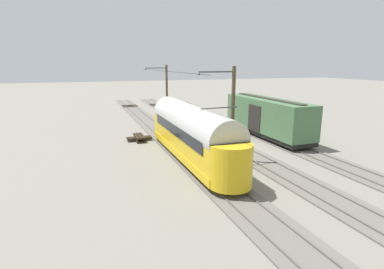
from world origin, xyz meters
TOP-DOWN VIEW (x-y plane):
  - ground_plane at (0.00, 0.00)m, footprint 220.00×220.00m
  - track_streetcar_siding at (-4.92, -0.31)m, footprint 2.80×80.00m
  - track_adjacent_siding at (0.00, -0.31)m, footprint 2.80×80.00m
  - track_third_siding at (4.92, -0.31)m, footprint 2.80×80.00m
  - vintage_streetcar at (4.92, 1.21)m, footprint 2.65×16.16m
  - coach_adjacent at (-4.91, -3.28)m, footprint 2.96×12.05m
  - catenary_pole_foreground at (2.28, -15.78)m, footprint 2.94×0.28m
  - catenary_pole_mid_near at (2.28, 2.89)m, footprint 2.94×0.28m
  - overhead_wire_run at (4.82, -7.11)m, footprint 2.73×22.67m
  - switch_stand at (-6.55, -11.62)m, footprint 0.50×0.30m
  - spare_tie_stack at (7.69, -6.15)m, footprint 2.40×2.40m

SIDE VIEW (x-z plane):
  - ground_plane at x=0.00m, z-range 0.00..0.00m
  - track_streetcar_siding at x=-4.92m, z-range -0.04..0.14m
  - track_adjacent_siding at x=0.00m, z-range -0.04..0.14m
  - track_third_siding at x=4.92m, z-range -0.04..0.14m
  - spare_tie_stack at x=7.69m, z-range 0.00..0.54m
  - switch_stand at x=-6.55m, z-range 0.08..1.32m
  - coach_adjacent at x=-4.91m, z-range 0.24..4.09m
  - vintage_streetcar at x=4.92m, z-range -0.25..4.76m
  - catenary_pole_foreground at x=2.28m, z-range 0.17..7.40m
  - catenary_pole_mid_near at x=2.28m, z-range 0.17..7.40m
  - overhead_wire_run at x=4.82m, z-range 6.61..6.78m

